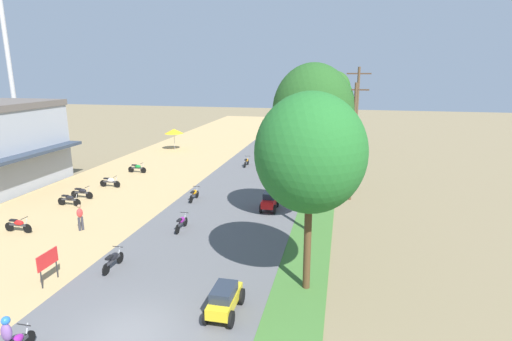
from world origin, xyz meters
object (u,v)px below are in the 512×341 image
object	(u,v)px
parked_motorbike_nearest	(18,224)
motorbike_ahead_fourth	(194,194)
median_tree_fifth	(335,88)
car_hatchback_charcoal	(280,169)
motorbike_ahead_third	(182,222)
vendor_umbrella	(174,131)
median_tree_nearest	(310,153)
utility_pole_far	(356,129)
pedestrian_on_shoulder	(80,216)
parked_motorbike_fourth	(110,181)
median_tree_third	(324,104)
parked_motorbike_second	(69,199)
car_hatchback_red	(270,200)
median_tree_fourth	(327,101)
streetlamp_mid	(334,106)
streetlamp_near	(327,126)
parked_motorbike_fifth	(137,168)
motorbike_ahead_second	(113,259)
motorbike_foreground_rider	(11,339)
utility_pole_near	(353,140)
car_sedan_yellow	(225,298)
car_van_silver	(305,142)
motorbike_ahead_fifth	(247,161)
parked_motorbike_third	(82,192)
median_tree_second	(313,112)
street_signboard	(48,261)

from	to	relation	value
parked_motorbike_nearest	motorbike_ahead_fourth	distance (m)	11.22
median_tree_fifth	car_hatchback_charcoal	world-z (taller)	median_tree_fifth
motorbike_ahead_third	vendor_umbrella	bearing A→B (deg)	114.13
median_tree_nearest	utility_pole_far	bearing A→B (deg)	82.07
pedestrian_on_shoulder	car_hatchback_charcoal	distance (m)	17.95
parked_motorbike_fourth	median_tree_third	distance (m)	18.50
parked_motorbike_second	car_hatchback_red	bearing A→B (deg)	8.67
median_tree_fourth	streetlamp_mid	world-z (taller)	streetlamp_mid
parked_motorbike_fourth	streetlamp_near	bearing A→B (deg)	25.49
vendor_umbrella	median_tree_third	distance (m)	21.71
motorbike_ahead_third	parked_motorbike_fifth	bearing A→B (deg)	127.58
parked_motorbike_fourth	median_tree_third	world-z (taller)	median_tree_third
car_hatchback_red	motorbike_ahead_second	world-z (taller)	car_hatchback_red
median_tree_nearest	streetlamp_mid	distance (m)	40.41
median_tree_nearest	motorbike_foreground_rider	size ratio (longest dim) A/B	4.74
parked_motorbike_fourth	motorbike_ahead_third	bearing A→B (deg)	-38.56
pedestrian_on_shoulder	utility_pole_near	bearing A→B (deg)	31.48
motorbike_foreground_rider	motorbike_ahead_third	xyz separation A→B (m)	(1.09, 11.72, -0.28)
median_tree_nearest	utility_pole_near	world-z (taller)	median_tree_nearest
vendor_umbrella	motorbike_foreground_rider	world-z (taller)	vendor_umbrella
median_tree_nearest	utility_pole_near	xyz separation A→B (m)	(1.98, 13.36, -1.64)
utility_pole_near	motorbike_ahead_fourth	bearing A→B (deg)	-165.88
car_sedan_yellow	car_van_silver	xyz separation A→B (m)	(-0.15, 34.12, 0.28)
car_sedan_yellow	motorbike_ahead_fifth	xyz separation A→B (m)	(-5.03, 24.63, -0.17)
streetlamp_mid	streetlamp_near	bearing A→B (deg)	-90.00
parked_motorbike_fifth	median_tree_fourth	bearing A→B (deg)	33.31
vendor_umbrella	car_sedan_yellow	bearing A→B (deg)	-63.61
median_tree_fourth	car_sedan_yellow	distance (m)	31.50
parked_motorbike_nearest	parked_motorbike_third	xyz separation A→B (m)	(-0.34, 6.55, 0.00)
utility_pole_near	parked_motorbike_second	bearing A→B (deg)	-163.27
median_tree_second	median_tree_third	distance (m)	10.62
parked_motorbike_second	car_hatchback_red	distance (m)	14.09
parked_motorbike_fifth	utility_pole_far	bearing A→B (deg)	-4.57
utility_pole_far	motorbike_ahead_second	world-z (taller)	utility_pole_far
car_van_silver	motorbike_ahead_fifth	size ratio (longest dim) A/B	1.34
street_signboard	median_tree_fourth	bearing A→B (deg)	70.47
car_sedan_yellow	parked_motorbike_fourth	bearing A→B (deg)	133.22
utility_pole_near	motorbike_foreground_rider	distance (m)	23.13
streetlamp_near	car_sedan_yellow	xyz separation A→B (m)	(-2.75, -23.17, -3.75)
utility_pole_near	motorbike_foreground_rider	xyz separation A→B (m)	(-10.97, -20.04, -3.60)
car_sedan_yellow	median_tree_fourth	bearing A→B (deg)	85.64
median_tree_fourth	utility_pole_near	size ratio (longest dim) A/B	0.90
median_tree_fifth	utility_pole_far	size ratio (longest dim) A/B	0.96
parked_motorbike_third	median_tree_fourth	bearing A→B (deg)	48.29
car_van_silver	motorbike_ahead_third	bearing A→B (deg)	-100.36
motorbike_ahead_fifth	streetlamp_near	bearing A→B (deg)	-10.59
motorbike_ahead_second	vendor_umbrella	bearing A→B (deg)	107.70
vendor_umbrella	car_hatchback_charcoal	size ratio (longest dim) A/B	1.26
median_tree_fourth	utility_pole_far	size ratio (longest dim) A/B	0.80
car_van_silver	parked_motorbike_third	bearing A→B (deg)	-123.04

